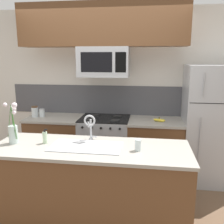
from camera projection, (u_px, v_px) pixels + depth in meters
The scene contains 18 objects.
ground_plane at pixel (93, 204), 3.20m from camera, with size 10.00×10.00×0.00m, color brown.
rear_partition at pixel (126, 91), 4.12m from camera, with size 5.20×0.10×2.60m, color silver.
splash_band at pixel (108, 100), 4.13m from camera, with size 3.26×0.01×0.48m, color #4C4C51.
back_counter_left at pixel (57, 144), 4.08m from camera, with size 0.88×0.65×0.91m.
back_counter_right at pixel (155, 149), 3.86m from camera, with size 0.84×0.65×0.91m.
stove_range at pixel (105, 146), 3.97m from camera, with size 0.76×0.64×0.93m.
microwave at pixel (104, 62), 3.67m from camera, with size 0.74×0.40×0.43m.
upper_cabinet_band at pixel (102, 25), 3.53m from camera, with size 2.42×0.34×0.60m, color brown.
refrigerator at pixel (214, 125), 3.68m from camera, with size 0.88×0.74×1.74m.
storage_jar_tall at pixel (35, 112), 3.98m from camera, with size 0.10×0.10×0.17m.
storage_jar_medium at pixel (42, 113), 3.99m from camera, with size 0.09×0.09×0.13m.
banana_bunch at pixel (159, 120), 3.69m from camera, with size 0.19×0.12×0.07m.
island_counter at pixel (91, 186), 2.75m from camera, with size 2.12×0.76×0.91m.
kitchen_sink at pixel (86, 153), 2.68m from camera, with size 0.76×0.40×0.16m.
sink_faucet at pixel (90, 124), 2.81m from camera, with size 0.14×0.14×0.31m.
dish_soap_bottle at pixel (45, 137), 2.75m from camera, with size 0.06×0.05×0.16m.
drinking_glass at pixel (138, 145), 2.54m from camera, with size 0.07×0.07×0.12m.
flower_vase at pixel (13, 130), 2.73m from camera, with size 0.19×0.16×0.47m.
Camera 1 is at (0.65, -2.81, 1.84)m, focal length 40.00 mm.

